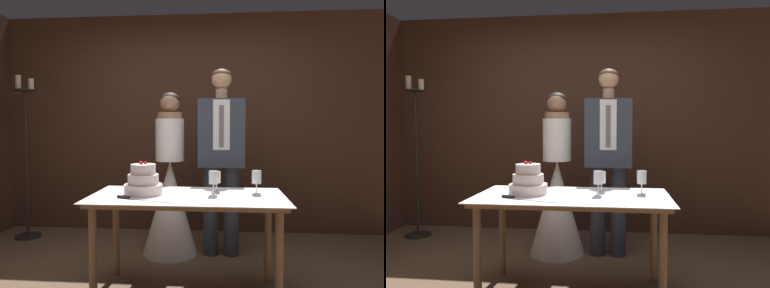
% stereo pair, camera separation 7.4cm
% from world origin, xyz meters
% --- Properties ---
extents(wall_back, '(4.76, 0.12, 2.58)m').
position_xyz_m(wall_back, '(0.00, 1.97, 1.29)').
color(wall_back, '#472B1E').
rests_on(wall_back, ground_plane).
extents(cake_table, '(1.44, 0.71, 0.75)m').
position_xyz_m(cake_table, '(0.09, 0.35, 0.65)').
color(cake_table, brown).
rests_on(cake_table, ground_plane).
extents(tiered_cake, '(0.29, 0.29, 0.25)m').
position_xyz_m(tiered_cake, '(-0.25, 0.36, 0.84)').
color(tiered_cake, beige).
rests_on(tiered_cake, cake_table).
extents(cake_knife, '(0.42, 0.16, 0.02)m').
position_xyz_m(cake_knife, '(-0.27, 0.17, 0.75)').
color(cake_knife, silver).
rests_on(cake_knife, cake_table).
extents(wine_glass_near, '(0.07, 0.07, 0.18)m').
position_xyz_m(wine_glass_near, '(0.28, 0.36, 0.88)').
color(wine_glass_near, silver).
rests_on(wine_glass_near, cake_table).
extents(wine_glass_middle, '(0.07, 0.07, 0.16)m').
position_xyz_m(wine_glass_middle, '(0.30, 0.50, 0.85)').
color(wine_glass_middle, silver).
rests_on(wine_glass_middle, cake_table).
extents(wine_glass_far, '(0.07, 0.07, 0.18)m').
position_xyz_m(wine_glass_far, '(0.61, 0.45, 0.86)').
color(wine_glass_far, silver).
rests_on(wine_glass_far, cake_table).
extents(bride, '(0.54, 0.54, 1.59)m').
position_xyz_m(bride, '(-0.16, 1.16, 0.58)').
color(bride, white).
rests_on(bride, ground_plane).
extents(groom, '(0.44, 0.25, 1.81)m').
position_xyz_m(groom, '(0.34, 1.16, 1.01)').
color(groom, '#333847').
rests_on(groom, ground_plane).
extents(candle_stand, '(0.28, 0.28, 1.83)m').
position_xyz_m(candle_stand, '(-1.85, 1.51, 0.86)').
color(candle_stand, black).
rests_on(candle_stand, ground_plane).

